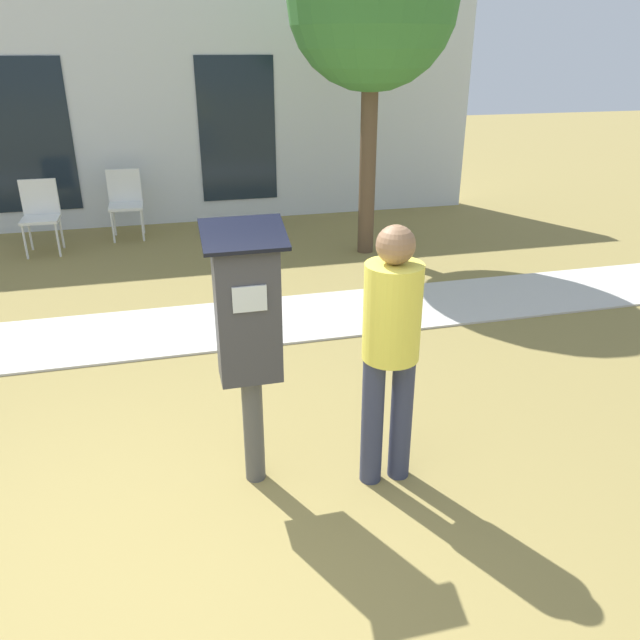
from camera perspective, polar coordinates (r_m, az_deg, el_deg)
The scene contains 8 objects.
ground_plane at distance 3.47m, azimuth -15.37°, elevation -21.61°, with size 40.00×40.00×0.00m, color olive.
sidewalk at distance 5.93m, azimuth -15.48°, elevation -1.10°, with size 12.00×1.10×0.02m.
building_facade at distance 9.48m, azimuth -16.61°, elevation 17.91°, with size 10.00×0.26×3.20m.
parking_meter at distance 3.43m, azimuth -6.58°, elevation -0.52°, with size 0.44×0.31×1.59m.
person_standing at distance 3.47m, azimuth 6.50°, elevation -1.80°, with size 0.32×0.32×1.58m.
outdoor_chair_left at distance 8.65m, azimuth -24.20°, elevation 9.12°, with size 0.44×0.44×0.90m.
outdoor_chair_middle at distance 8.97m, azimuth -17.37°, elevation 10.58°, with size 0.44×0.44×0.90m.
tree at distance 7.71m, azimuth 4.83°, elevation 26.89°, with size 1.90×1.90×3.82m.
Camera 1 is at (0.25, -2.46, 2.42)m, focal length 35.00 mm.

